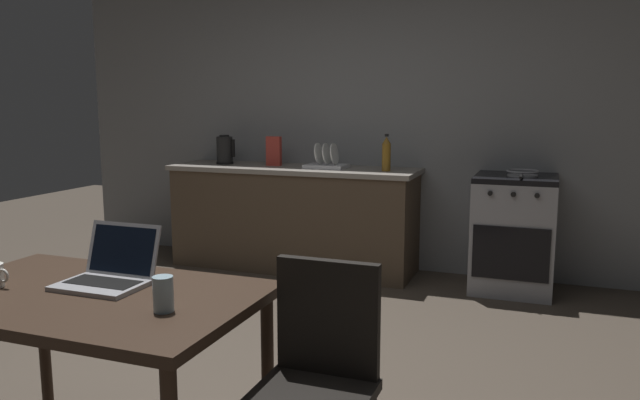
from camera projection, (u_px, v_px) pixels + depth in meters
name	position (u px, v px, depth m)	size (l,w,h in m)	color
ground_plane	(234.00, 387.00, 3.16)	(12.00, 12.00, 0.00)	#473D33
back_wall	(408.00, 105.00, 5.22)	(6.40, 0.10, 2.83)	gray
kitchen_counter	(294.00, 217.00, 5.37)	(2.16, 0.64, 0.89)	#4C3D2D
stove_oven	(514.00, 233.00, 4.73)	(0.60, 0.62, 0.89)	gray
dining_table	(89.00, 313.00, 2.28)	(1.25, 0.78, 0.75)	#332319
chair	(318.00, 373.00, 2.14)	(0.40, 0.40, 0.89)	black
laptop	(108.00, 273.00, 2.36)	(0.32, 0.29, 0.22)	#99999E
electric_kettle	(225.00, 150.00, 5.51)	(0.17, 0.15, 0.26)	black
bottle	(386.00, 154.00, 4.94)	(0.07, 0.07, 0.30)	#8C601E
frying_pan	(523.00, 173.00, 4.62)	(0.24, 0.41, 0.05)	gray
drinking_glass	(163.00, 294.00, 2.06)	(0.07, 0.07, 0.12)	#99B7C6
cereal_box	(274.00, 151.00, 5.36)	(0.13, 0.05, 0.25)	#B2382D
dish_rack	(326.00, 162.00, 5.19)	(0.34, 0.26, 0.21)	silver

